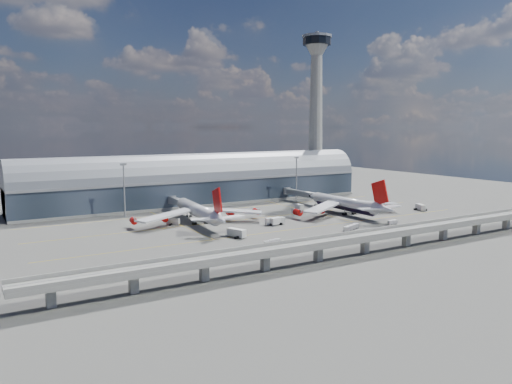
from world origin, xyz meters
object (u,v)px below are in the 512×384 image
control_tower (316,113)px  floodlight_mast_right (296,178)px  service_truck_3 (420,207)px  floodlight_mast_left (124,189)px  service_truck_4 (299,207)px  service_truck_2 (275,221)px  service_truck_0 (236,233)px  cargo_train_0 (272,242)px  service_truck_1 (276,221)px  service_truck_5 (173,221)px  cargo_train_2 (392,222)px  airliner_right (347,204)px  cargo_train_1 (351,227)px  airliner_left (199,211)px

control_tower → floodlight_mast_right: (-35.00, -28.00, -38.00)m
floodlight_mast_right → service_truck_3: 70.43m
floodlight_mast_left → service_truck_4: (83.09, -26.39, -12.10)m
floodlight_mast_left → service_truck_2: (51.06, -52.38, -12.00)m
control_tower → service_truck_4: (-51.91, -54.39, -50.10)m
service_truck_0 → service_truck_4: bearing=14.4°
cargo_train_0 → service_truck_3: bearing=-65.9°
service_truck_1 → service_truck_4: bearing=-63.4°
service_truck_1 → cargo_train_0: bearing=131.7°
service_truck_5 → cargo_train_2: size_ratio=1.08×
service_truck_5 → cargo_train_2: bearing=-79.0°
service_truck_4 → service_truck_5: 70.61m
cargo_train_0 → control_tower: bearing=-32.2°
control_tower → service_truck_1: control_tower is taller
airliner_right → service_truck_2: 45.17m
service_truck_0 → control_tower: bearing=20.8°
service_truck_0 → cargo_train_0: service_truck_0 is taller
service_truck_3 → service_truck_4: size_ratio=1.31×
service_truck_1 → service_truck_3: 85.23m
service_truck_2 → cargo_train_1: (21.31, -25.70, -0.66)m
floodlight_mast_right → airliner_right: (-4.10, -48.21, -8.54)m
airliner_right → service_truck_4: (-12.81, 21.82, -3.56)m
service_truck_4 → service_truck_5: (-70.55, -3.02, -0.11)m
service_truck_1 → cargo_train_1: 32.86m
control_tower → airliner_right: control_tower is taller
cargo_train_2 → service_truck_0: bearing=85.1°
control_tower → service_truck_2: control_tower is taller
floodlight_mast_right → service_truck_1: floodlight_mast_right is taller
service_truck_4 → airliner_right: bearing=-57.9°
cargo_train_2 → service_truck_5: bearing=64.6°
control_tower → airliner_left: 135.25m
airliner_right → service_truck_1: size_ratio=10.04×
cargo_train_0 → floodlight_mast_right: bearing=-29.0°
control_tower → cargo_train_0: 161.90m
control_tower → airliner_right: (-39.10, -76.21, -46.54)m
control_tower → service_truck_3: (1.02, -87.32, -50.02)m
service_truck_3 → cargo_train_2: (-40.30, -19.28, -0.69)m
floodlight_mast_left → floodlight_mast_right: same height
service_truck_0 → cargo_train_2: (71.29, -12.72, -0.80)m
floodlight_mast_left → service_truck_3: bearing=-23.6°
service_truck_5 → airliner_left: bearing=-67.6°
service_truck_3 → cargo_train_2: size_ratio=1.31×
cargo_train_2 → airliner_left: bearing=63.0°
floodlight_mast_left → service_truck_5: bearing=-66.9°
airliner_left → cargo_train_0: 51.07m
control_tower → airliner_right: 97.48m
airliner_left → cargo_train_2: bearing=-25.8°
cargo_train_0 → cargo_train_2: cargo_train_2 is taller
service_truck_3 → cargo_train_1: service_truck_3 is taller
service_truck_4 → cargo_train_2: (12.63, -52.21, -0.61)m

